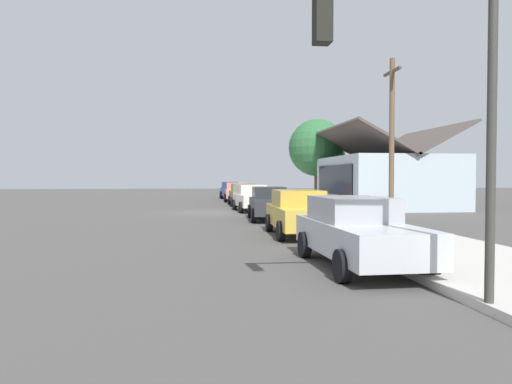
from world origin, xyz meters
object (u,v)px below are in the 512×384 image
(car_charcoal, at_px, (269,203))
(traffic_light_main, at_px, (425,79))
(car_navy, at_px, (230,190))
(car_olive, at_px, (243,194))
(car_ivory, at_px, (252,198))
(utility_pole_wooden, at_px, (392,137))
(car_mustard, at_px, (300,212))
(car_silver, at_px, (357,231))
(shade_tree, at_px, (317,148))
(car_coral, at_px, (236,192))
(fire_hydrant_red, at_px, (276,202))

(car_charcoal, xyz_separation_m, traffic_light_main, (16.25, -0.22, 2.68))
(car_navy, bearing_deg, car_olive, 1.12)
(car_ivory, distance_m, utility_pole_wooden, 9.97)
(car_navy, relative_size, traffic_light_main, 0.84)
(car_charcoal, height_order, utility_pole_wooden, utility_pole_wooden)
(car_navy, distance_m, car_olive, 12.15)
(car_olive, bearing_deg, traffic_light_main, 0.04)
(car_navy, distance_m, car_mustard, 30.56)
(traffic_light_main, bearing_deg, car_silver, 174.83)
(car_olive, xyz_separation_m, car_mustard, (18.41, 0.16, -0.00))
(traffic_light_main, bearing_deg, car_olive, 179.64)
(car_charcoal, relative_size, shade_tree, 0.68)
(shade_tree, relative_size, utility_pole_wooden, 0.89)
(car_coral, xyz_separation_m, car_charcoal, (17.94, 0.05, -0.00))
(car_olive, relative_size, fire_hydrant_red, 6.73)
(fire_hydrant_red, bearing_deg, car_ivory, -68.81)
(car_silver, bearing_deg, traffic_light_main, -6.28)
(fire_hydrant_red, bearing_deg, utility_pole_wooden, 25.82)
(car_mustard, height_order, traffic_light_main, traffic_light_main)
(car_navy, distance_m, utility_pole_wooden, 26.73)
(car_mustard, bearing_deg, car_charcoal, -177.73)
(car_olive, height_order, car_silver, same)
(car_coral, relative_size, car_charcoal, 0.98)
(car_charcoal, xyz_separation_m, utility_pole_wooden, (1.68, 5.44, 3.12))
(car_ivory, height_order, car_silver, same)
(car_coral, distance_m, car_charcoal, 17.94)
(fire_hydrant_red, bearing_deg, car_mustard, -5.87)
(car_olive, xyz_separation_m, car_charcoal, (12.13, 0.04, -0.00))
(car_olive, distance_m, fire_hydrant_red, 5.75)
(car_charcoal, relative_size, traffic_light_main, 0.88)
(utility_pole_wooden, bearing_deg, fire_hydrant_red, -154.18)
(fire_hydrant_red, bearing_deg, car_silver, -3.95)
(shade_tree, xyz_separation_m, traffic_light_main, (30.91, -6.35, -0.91))
(car_navy, bearing_deg, car_silver, 1.14)
(car_olive, xyz_separation_m, traffic_light_main, (28.38, -0.18, 2.67))
(car_navy, height_order, fire_hydrant_red, car_navy)
(car_charcoal, height_order, car_silver, same)
(car_navy, xyz_separation_m, car_coral, (6.34, 0.07, 0.00))
(car_mustard, height_order, car_silver, same)
(car_coral, relative_size, car_silver, 0.91)
(car_olive, distance_m, car_silver, 24.44)
(car_charcoal, bearing_deg, utility_pole_wooden, 76.25)
(car_mustard, xyz_separation_m, car_silver, (6.03, 0.02, 0.00))
(car_silver, bearing_deg, car_mustard, 179.08)
(car_coral, xyz_separation_m, fire_hydrant_red, (11.35, 1.49, -0.32))
(traffic_light_main, bearing_deg, fire_hydrant_red, 175.84)
(car_silver, relative_size, fire_hydrant_red, 6.89)
(car_ivory, height_order, car_charcoal, same)
(utility_pole_wooden, height_order, fire_hydrant_red, utility_pole_wooden)
(car_ivory, relative_size, traffic_light_main, 0.89)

